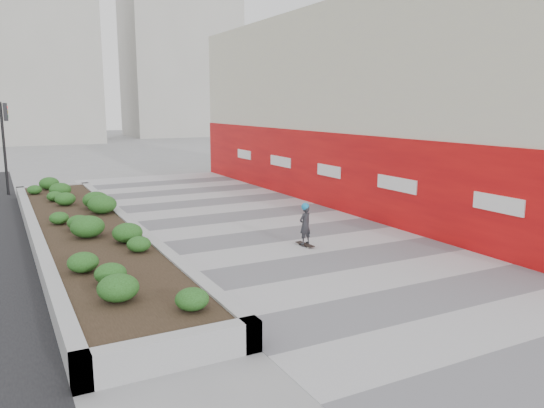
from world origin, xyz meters
The scene contains 9 objects.
ground centered at (0.00, 0.00, 0.00)m, with size 160.00×160.00×0.00m, color gray.
walkway centered at (0.00, 3.00, 0.01)m, with size 8.00×36.00×0.01m, color #A8A8AD.
building centered at (6.98, 8.98, 3.98)m, with size 6.04×24.08×8.00m.
planter centered at (-5.50, 7.00, 0.42)m, with size 3.00×18.00×0.90m.
traffic_signal_near centered at (-7.23, 17.50, 2.76)m, with size 0.33×0.28×4.20m.
distant_bldg_north_l centered at (-5.00, 55.00, 10.00)m, with size 16.00×12.00×20.00m, color #ADAAA3.
distant_bldg_north_r centered at (15.00, 60.00, 12.00)m, with size 14.00×10.00×24.00m, color #ADAAA3.
manhole_cover centered at (0.50, 3.00, 0.00)m, with size 0.44×0.44×0.01m, color #595654.
skateboarder centered at (0.11, 3.44, 0.66)m, with size 0.48×0.73×1.30m.
Camera 1 is at (-7.67, -9.37, 4.06)m, focal length 35.00 mm.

